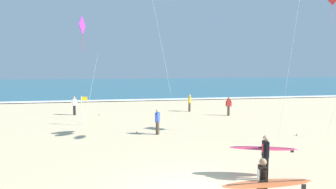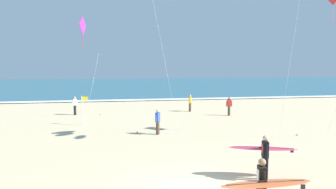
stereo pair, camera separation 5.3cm
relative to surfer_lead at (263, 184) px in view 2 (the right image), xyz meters
The scene contains 10 objects.
ocean_water 59.47m from the surfer_lead, 91.32° to the left, with size 160.00×60.00×0.08m, color #2D6075.
shoreline_foam 29.79m from the surfer_lead, 92.64° to the left, with size 160.00×1.66×0.01m, color white.
surfer_lead is the anchor object (origin of this frame).
surfer_trailing 3.34m from the surfer_lead, 62.64° to the left, with size 2.63×1.19×1.71m.
kite_diamond_violet_low 17.89m from the surfer_lead, 111.16° to the left, with size 1.14×4.26×7.79m.
bystander_red_top 18.06m from the surfer_lead, 71.84° to the left, with size 0.49×0.24×1.59m.
bystander_white_top 21.10m from the surfer_lead, 110.30° to the left, with size 0.44×0.32×1.59m.
bystander_blue_top 11.16m from the surfer_lead, 96.97° to the left, with size 0.33×0.42×1.59m.
bystander_yellow_top 20.24m from the surfer_lead, 81.66° to the left, with size 0.31×0.45×1.59m.
lifeguard_flag 16.24m from the surfer_lead, 112.46° to the left, with size 0.45×0.05×2.10m.
Camera 2 is at (-2.61, -9.72, 4.28)m, focal length 33.15 mm.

